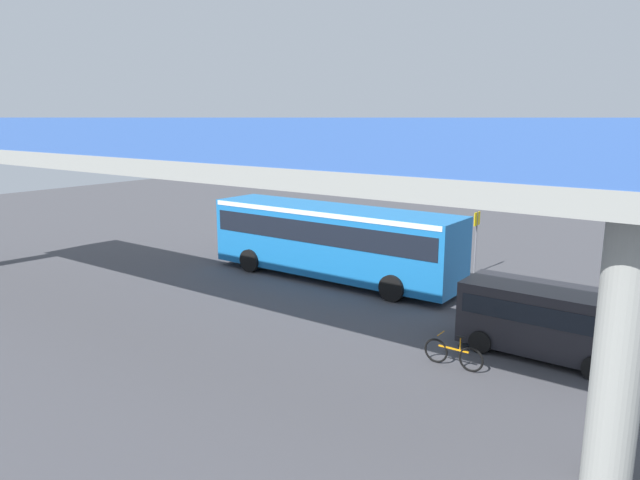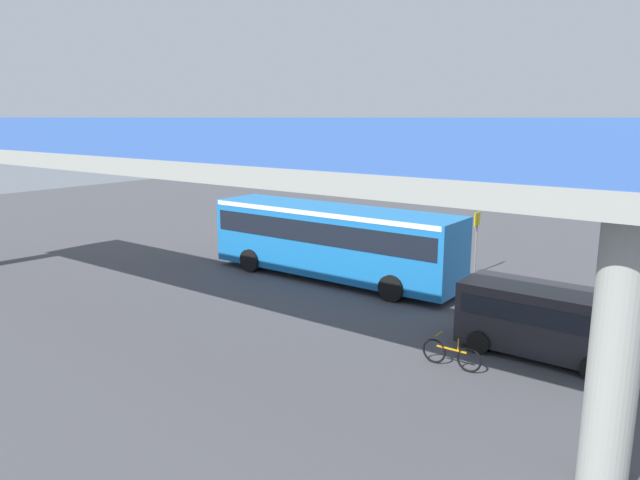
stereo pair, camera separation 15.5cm
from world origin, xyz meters
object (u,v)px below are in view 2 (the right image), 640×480
(parked_van, at_px, (545,317))
(traffic_sign, at_px, (477,232))
(bicycle_orange, at_px, (451,355))
(pedestrian, at_px, (221,229))
(city_bus, at_px, (332,236))

(parked_van, bearing_deg, traffic_sign, -55.76)
(bicycle_orange, height_order, pedestrian, pedestrian)
(city_bus, bearing_deg, traffic_sign, -136.06)
(city_bus, xyz_separation_m, traffic_sign, (-4.68, -4.51, 0.01))
(city_bus, bearing_deg, bicycle_orange, 145.53)
(parked_van, relative_size, bicycle_orange, 2.71)
(city_bus, height_order, parked_van, city_bus)
(city_bus, height_order, bicycle_orange, city_bus)
(bicycle_orange, relative_size, pedestrian, 0.99)
(parked_van, distance_m, pedestrian, 19.28)
(parked_van, relative_size, pedestrian, 2.68)
(traffic_sign, bearing_deg, city_bus, 43.94)
(pedestrian, distance_m, traffic_sign, 13.75)
(bicycle_orange, bearing_deg, pedestrian, -23.68)
(city_bus, distance_m, bicycle_orange, 9.86)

